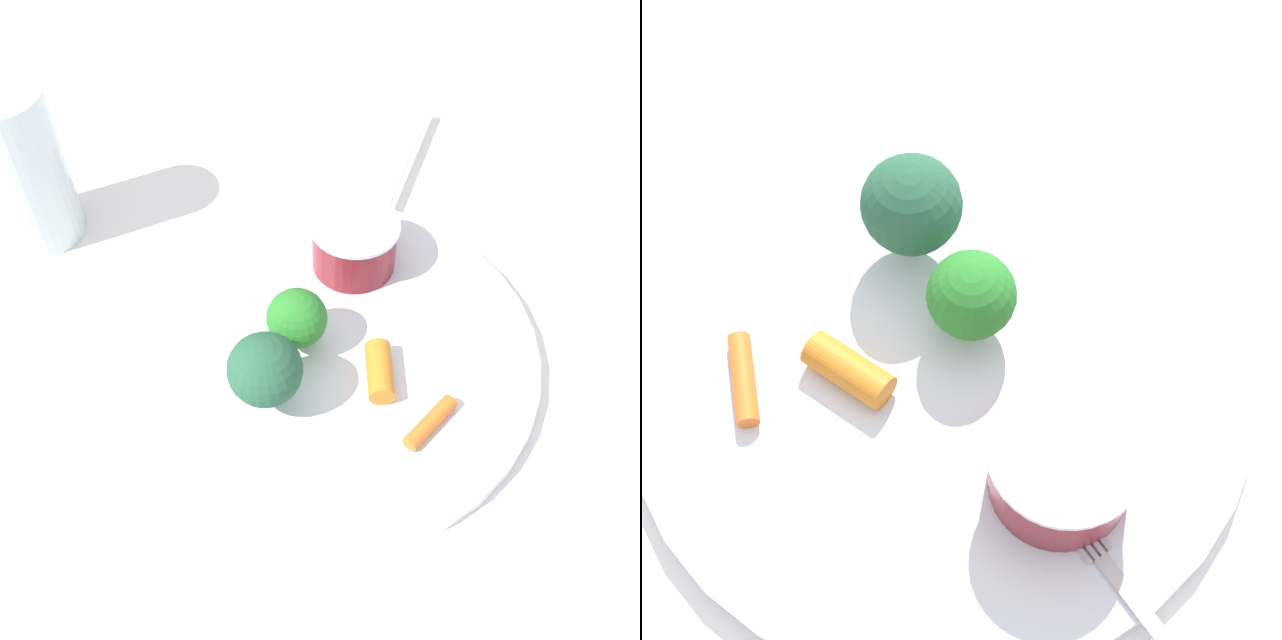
# 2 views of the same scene
# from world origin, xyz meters

# --- Properties ---
(ground_plane) EXTENTS (2.40, 2.40, 0.00)m
(ground_plane) POSITION_xyz_m (0.00, 0.00, 0.00)
(ground_plane) COLOR white
(plate) EXTENTS (0.29, 0.29, 0.01)m
(plate) POSITION_xyz_m (0.00, 0.00, 0.01)
(plate) COLOR white
(plate) RESTS_ON ground_plane
(sauce_cup) EXTENTS (0.06, 0.06, 0.04)m
(sauce_cup) POSITION_xyz_m (-0.01, -0.08, 0.03)
(sauce_cup) COLOR maroon
(sauce_cup) RESTS_ON plate
(broccoli_floret_0) EXTENTS (0.05, 0.05, 0.06)m
(broccoli_floret_0) POSITION_xyz_m (0.03, 0.05, 0.05)
(broccoli_floret_0) COLOR #9AA968
(broccoli_floret_0) RESTS_ON plate
(broccoli_floret_1) EXTENTS (0.04, 0.04, 0.05)m
(broccoli_floret_1) POSITION_xyz_m (0.02, -0.00, 0.04)
(broccoli_floret_1) COLOR #96C66B
(broccoli_floret_1) RESTS_ON plate
(carrot_stick_0) EXTENTS (0.02, 0.04, 0.02)m
(carrot_stick_0) POSITION_xyz_m (-0.04, 0.02, 0.02)
(carrot_stick_0) COLOR orange
(carrot_stick_0) RESTS_ON plate
(carrot_stick_1) EXTENTS (0.03, 0.04, 0.01)m
(carrot_stick_1) POSITION_xyz_m (-0.07, 0.06, 0.02)
(carrot_stick_1) COLOR orange
(carrot_stick_1) RESTS_ON plate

